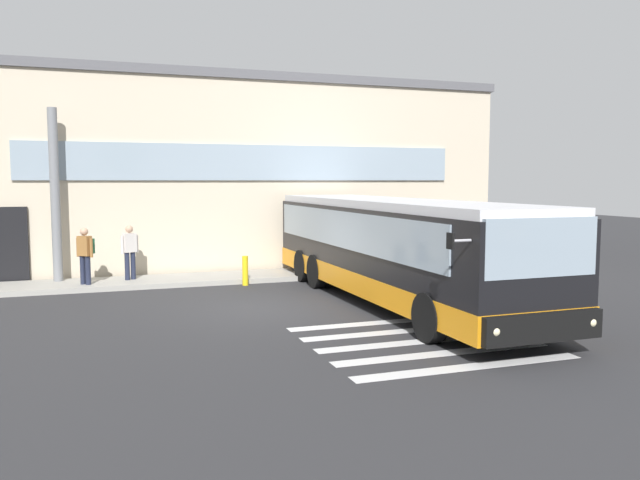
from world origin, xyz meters
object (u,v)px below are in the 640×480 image
(safety_bollard_yellow, at_px, (245,271))
(passenger_near_column, at_px, (85,252))
(entry_support_column, at_px, (55,195))
(passenger_by_doorway, at_px, (130,250))
(bus_main_foreground, at_px, (393,252))

(safety_bollard_yellow, bearing_deg, passenger_near_column, 169.64)
(entry_support_column, distance_m, passenger_by_doorway, 2.71)
(bus_main_foreground, relative_size, passenger_near_column, 7.15)
(passenger_near_column, xyz_separation_m, passenger_by_doorway, (1.26, 0.50, -0.03))
(passenger_by_doorway, bearing_deg, safety_bollard_yellow, -22.03)
(bus_main_foreground, distance_m, safety_bollard_yellow, 5.02)
(bus_main_foreground, bearing_deg, passenger_by_doorway, 140.95)
(passenger_near_column, bearing_deg, entry_support_column, 130.37)
(passenger_near_column, bearing_deg, passenger_by_doorway, 21.70)
(bus_main_foreground, relative_size, passenger_by_doorway, 7.15)
(entry_support_column, xyz_separation_m, safety_bollard_yellow, (5.39, -1.80, -2.30))
(passenger_near_column, height_order, passenger_by_doorway, same)
(bus_main_foreground, height_order, safety_bollard_yellow, bus_main_foreground)
(bus_main_foreground, xyz_separation_m, passenger_by_doorway, (-6.40, 5.19, -0.26))
(entry_support_column, relative_size, safety_bollard_yellow, 5.78)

